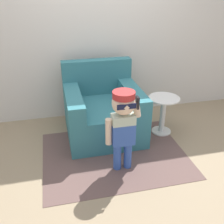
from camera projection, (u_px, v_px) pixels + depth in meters
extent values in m
plane|color=#998466|center=(111.00, 139.00, 3.59)|extent=(10.00, 10.00, 0.00)
cube|color=silver|center=(97.00, 31.00, 3.77)|extent=(10.00, 0.05, 2.60)
cube|color=teal|center=(103.00, 119.00, 3.63)|extent=(1.00, 1.05, 0.45)
cube|color=teal|center=(97.00, 77.00, 3.80)|extent=(1.00, 0.16, 0.50)
cube|color=teal|center=(74.00, 103.00, 3.33)|extent=(0.20, 0.89, 0.22)
cube|color=teal|center=(133.00, 97.00, 3.49)|extent=(0.20, 0.89, 0.22)
cylinder|color=#3356AD|center=(117.00, 156.00, 2.96)|extent=(0.09, 0.09, 0.34)
cylinder|color=#3356AD|center=(128.00, 155.00, 2.98)|extent=(0.09, 0.09, 0.34)
cube|color=#3356AD|center=(123.00, 134.00, 2.84)|extent=(0.25, 0.14, 0.25)
cube|color=#B7C6B2|center=(123.00, 119.00, 2.76)|extent=(0.25, 0.14, 0.11)
sphere|color=beige|center=(124.00, 103.00, 2.68)|extent=(0.25, 0.25, 0.25)
cylinder|color=#B22828|center=(124.00, 95.00, 2.63)|extent=(0.24, 0.24, 0.07)
cube|color=#B22828|center=(121.00, 93.00, 2.74)|extent=(0.14, 0.11, 0.01)
cube|color=#0F1433|center=(127.00, 107.00, 2.57)|extent=(0.20, 0.01, 0.05)
cylinder|color=beige|center=(109.00, 132.00, 2.79)|extent=(0.07, 0.07, 0.30)
cylinder|color=beige|center=(137.00, 109.00, 2.74)|extent=(0.10, 0.07, 0.18)
cube|color=black|center=(137.00, 103.00, 2.69)|extent=(0.02, 0.07, 0.13)
cylinder|color=white|center=(161.00, 131.00, 3.76)|extent=(0.28, 0.28, 0.02)
cylinder|color=white|center=(163.00, 116.00, 3.65)|extent=(0.08, 0.08, 0.52)
cylinder|color=white|center=(164.00, 98.00, 3.53)|extent=(0.42, 0.42, 0.02)
cube|color=brown|center=(114.00, 154.00, 3.27)|extent=(1.74, 1.37, 0.01)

